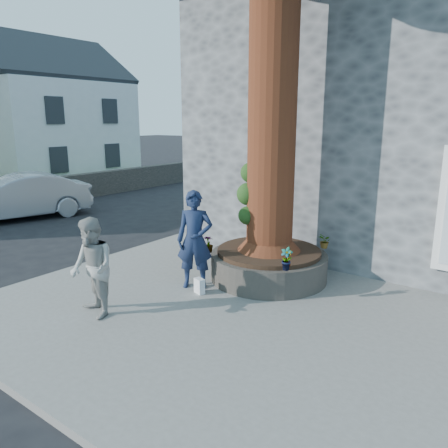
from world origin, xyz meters
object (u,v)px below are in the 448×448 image
Objects in this scene: man at (195,240)px; woman at (92,268)px; planter at (268,264)px; car_silver at (18,197)px.

woman is (-0.50, -1.93, -0.11)m from man.
woman is (-1.38, -3.15, 0.52)m from planter.
woman is at bearing -5.35° from car_silver.
car_silver is (-9.64, 0.17, 0.32)m from planter.
car_silver is at bearing 175.61° from woman.
man is 1.14× the size of woman.
planter is 3.48m from woman.
man reaches higher than woman.
woman is at bearing -134.28° from man.
planter is 1.63m from man.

